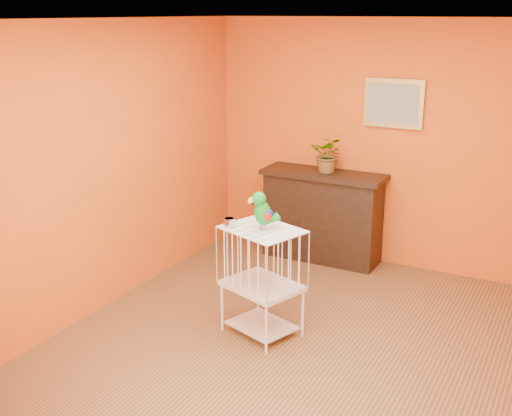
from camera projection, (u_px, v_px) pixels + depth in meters
The scene contains 8 objects.
ground at pixel (301, 353), 5.19m from camera, with size 4.50×4.50×0.00m, color brown.
room_shell at pixel (306, 163), 4.72m from camera, with size 4.50×4.50×4.50m.
console_cabinet at pixel (322, 216), 7.04m from camera, with size 1.34×0.48×0.99m.
potted_plant at pixel (329, 158), 6.84m from camera, with size 0.36×0.40×0.31m, color #26722D.
framed_picture at pixel (394, 103), 6.55m from camera, with size 0.62×0.04×0.50m.
birdcage at pixel (262, 280), 5.37m from camera, with size 0.74×0.65×0.95m.
feed_cup at pixel (229, 222), 5.29m from camera, with size 0.09×0.09×0.07m, color silver.
parrot at pixel (263, 210), 5.16m from camera, with size 0.22×0.28×0.33m.
Camera 1 is at (1.84, -4.25, 2.66)m, focal length 45.00 mm.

